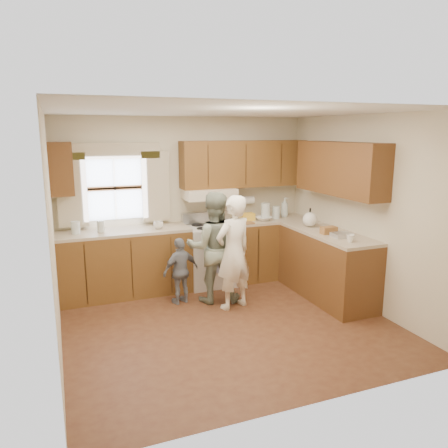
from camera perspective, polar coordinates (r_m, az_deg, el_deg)
name	(u,v)px	position (r m, az deg, el deg)	size (l,w,h in m)	color
room	(228,223)	(5.04, 0.59, 0.15)	(3.80, 3.80, 3.80)	#4A2517
kitchen_fixtures	(240,233)	(6.33, 2.12, -1.23)	(3.80, 2.25, 2.15)	#4B2D10
stove	(212,254)	(6.63, -1.63, -3.92)	(0.76, 0.67, 1.07)	silver
woman_left	(234,252)	(5.66, 1.26, -3.74)	(0.55, 0.36, 1.50)	white
woman_right	(213,247)	(5.89, -1.40, -3.08)	(0.73, 0.57, 1.51)	#274034
child	(181,271)	(5.92, -5.67, -6.09)	(0.53, 0.22, 0.91)	slate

